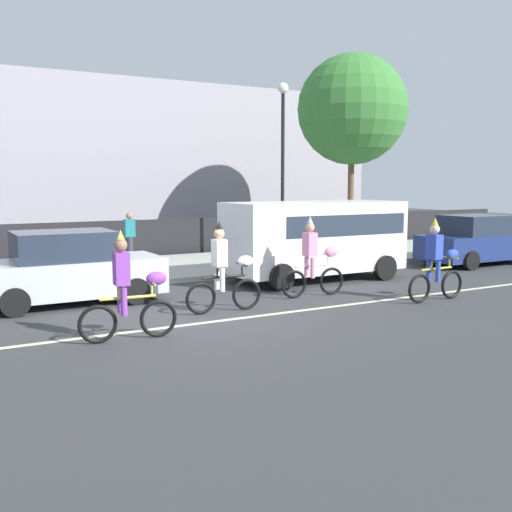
{
  "coord_description": "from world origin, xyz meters",
  "views": [
    {
      "loc": [
        -4.64,
        -10.91,
        2.72
      ],
      "look_at": [
        2.18,
        1.2,
        1.0
      ],
      "focal_mm": 42.0,
      "sensor_mm": 36.0,
      "label": 1
    }
  ],
  "objects_px": {
    "parked_car_silver": "(68,269)",
    "parked_car_navy": "(477,241)",
    "parade_cyclist_purple": "(129,292)",
    "parade_cyclist_zebra": "(225,272)",
    "parked_van_white": "(317,234)",
    "pedestrian_onlooker": "(130,237)",
    "parade_cyclist_cobalt": "(437,265)",
    "parade_cyclist_pink": "(314,262)",
    "street_lamp_post": "(283,144)"
  },
  "relations": [
    {
      "from": "parade_cyclist_cobalt",
      "to": "parked_van_white",
      "type": "height_order",
      "value": "parked_van_white"
    },
    {
      "from": "parked_van_white",
      "to": "pedestrian_onlooker",
      "type": "distance_m",
      "value": 6.11
    },
    {
      "from": "parade_cyclist_cobalt",
      "to": "pedestrian_onlooker",
      "type": "distance_m",
      "value": 9.69
    },
    {
      "from": "parade_cyclist_pink",
      "to": "parked_car_silver",
      "type": "relative_size",
      "value": 0.47
    },
    {
      "from": "parade_cyclist_zebra",
      "to": "parked_van_white",
      "type": "distance_m",
      "value": 4.82
    },
    {
      "from": "street_lamp_post",
      "to": "pedestrian_onlooker",
      "type": "bearing_deg",
      "value": 169.06
    },
    {
      "from": "parade_cyclist_purple",
      "to": "parade_cyclist_pink",
      "type": "distance_m",
      "value": 5.36
    },
    {
      "from": "parade_cyclist_purple",
      "to": "parade_cyclist_zebra",
      "type": "relative_size",
      "value": 1.0
    },
    {
      "from": "parade_cyclist_cobalt",
      "to": "parade_cyclist_purple",
      "type": "bearing_deg",
      "value": 179.23
    },
    {
      "from": "parade_cyclist_pink",
      "to": "parked_car_silver",
      "type": "xyz_separation_m",
      "value": [
        -5.3,
        2.0,
        -0.06
      ]
    },
    {
      "from": "parade_cyclist_purple",
      "to": "street_lamp_post",
      "type": "xyz_separation_m",
      "value": [
        7.77,
        7.5,
        3.15
      ]
    },
    {
      "from": "parade_cyclist_zebra",
      "to": "parked_van_white",
      "type": "height_order",
      "value": "parked_van_white"
    },
    {
      "from": "parade_cyclist_cobalt",
      "to": "street_lamp_post",
      "type": "distance_m",
      "value": 8.24
    },
    {
      "from": "parked_car_silver",
      "to": "parked_car_navy",
      "type": "relative_size",
      "value": 1.0
    },
    {
      "from": "parked_car_silver",
      "to": "street_lamp_post",
      "type": "height_order",
      "value": "street_lamp_post"
    },
    {
      "from": "pedestrian_onlooker",
      "to": "parade_cyclist_cobalt",
      "type": "bearing_deg",
      "value": -62.21
    },
    {
      "from": "parade_cyclist_cobalt",
      "to": "parked_car_silver",
      "type": "distance_m",
      "value": 8.38
    },
    {
      "from": "parked_car_navy",
      "to": "street_lamp_post",
      "type": "relative_size",
      "value": 0.7
    },
    {
      "from": "parade_cyclist_pink",
      "to": "parked_car_navy",
      "type": "relative_size",
      "value": 0.47
    },
    {
      "from": "parked_car_silver",
      "to": "parked_car_navy",
      "type": "height_order",
      "value": "same"
    },
    {
      "from": "parade_cyclist_cobalt",
      "to": "street_lamp_post",
      "type": "relative_size",
      "value": 0.33
    },
    {
      "from": "parade_cyclist_zebra",
      "to": "parade_cyclist_cobalt",
      "type": "relative_size",
      "value": 1.0
    },
    {
      "from": "street_lamp_post",
      "to": "parade_cyclist_zebra",
      "type": "bearing_deg",
      "value": -130.36
    },
    {
      "from": "parked_van_white",
      "to": "parade_cyclist_zebra",
      "type": "bearing_deg",
      "value": -148.63
    },
    {
      "from": "parade_cyclist_pink",
      "to": "pedestrian_onlooker",
      "type": "bearing_deg",
      "value": 109.38
    },
    {
      "from": "parade_cyclist_purple",
      "to": "parade_cyclist_zebra",
      "type": "distance_m",
      "value": 2.74
    },
    {
      "from": "parade_cyclist_zebra",
      "to": "parked_car_silver",
      "type": "height_order",
      "value": "parade_cyclist_zebra"
    },
    {
      "from": "parade_cyclist_purple",
      "to": "parked_car_navy",
      "type": "bearing_deg",
      "value": 15.98
    },
    {
      "from": "parade_cyclist_zebra",
      "to": "parked_car_silver",
      "type": "relative_size",
      "value": 0.47
    },
    {
      "from": "parked_car_silver",
      "to": "pedestrian_onlooker",
      "type": "bearing_deg",
      "value": 58.24
    },
    {
      "from": "parade_cyclist_zebra",
      "to": "pedestrian_onlooker",
      "type": "distance_m",
      "value": 7.25
    },
    {
      "from": "street_lamp_post",
      "to": "parade_cyclist_pink",
      "type": "bearing_deg",
      "value": -115.13
    },
    {
      "from": "parked_car_navy",
      "to": "parade_cyclist_purple",
      "type": "bearing_deg",
      "value": -164.02
    },
    {
      "from": "parade_cyclist_zebra",
      "to": "street_lamp_post",
      "type": "height_order",
      "value": "street_lamp_post"
    },
    {
      "from": "parade_cyclist_pink",
      "to": "parked_car_navy",
      "type": "bearing_deg",
      "value": 14.04
    },
    {
      "from": "parade_cyclist_zebra",
      "to": "parked_car_navy",
      "type": "xyz_separation_m",
      "value": [
        10.58,
        2.5,
        -0.06
      ]
    },
    {
      "from": "parked_car_silver",
      "to": "street_lamp_post",
      "type": "bearing_deg",
      "value": 25.15
    },
    {
      "from": "parade_cyclist_purple",
      "to": "street_lamp_post",
      "type": "relative_size",
      "value": 0.33
    },
    {
      "from": "parked_van_white",
      "to": "pedestrian_onlooker",
      "type": "relative_size",
      "value": 3.09
    },
    {
      "from": "parade_cyclist_zebra",
      "to": "parked_van_white",
      "type": "xyz_separation_m",
      "value": [
        4.1,
        2.5,
        0.44
      ]
    },
    {
      "from": "parade_cyclist_purple",
      "to": "pedestrian_onlooker",
      "type": "bearing_deg",
      "value": 72.32
    },
    {
      "from": "parade_cyclist_purple",
      "to": "parade_cyclist_pink",
      "type": "height_order",
      "value": "same"
    },
    {
      "from": "parked_van_white",
      "to": "street_lamp_post",
      "type": "xyz_separation_m",
      "value": [
        1.22,
        3.76,
        2.71
      ]
    },
    {
      "from": "parade_cyclist_pink",
      "to": "pedestrian_onlooker",
      "type": "xyz_separation_m",
      "value": [
        -2.37,
        6.73,
        0.17
      ]
    },
    {
      "from": "parade_cyclist_zebra",
      "to": "parked_car_navy",
      "type": "bearing_deg",
      "value": 13.28
    },
    {
      "from": "pedestrian_onlooker",
      "to": "parked_car_silver",
      "type": "bearing_deg",
      "value": -121.76
    },
    {
      "from": "parade_cyclist_cobalt",
      "to": "parked_car_navy",
      "type": "distance_m",
      "value": 6.96
    },
    {
      "from": "parade_cyclist_pink",
      "to": "street_lamp_post",
      "type": "xyz_separation_m",
      "value": [
        2.7,
        5.75,
        3.15
      ]
    },
    {
      "from": "parade_cyclist_zebra",
      "to": "parked_van_white",
      "type": "bearing_deg",
      "value": 31.37
    },
    {
      "from": "parade_cyclist_pink",
      "to": "parade_cyclist_cobalt",
      "type": "height_order",
      "value": "same"
    }
  ]
}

